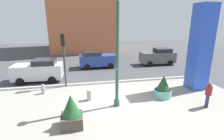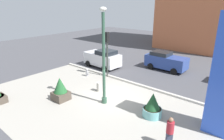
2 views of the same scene
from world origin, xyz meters
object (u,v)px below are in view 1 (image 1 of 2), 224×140
Objects in this scene: potted_plant_mid_plaza at (71,112)px; fire_hydrant at (43,89)px; potted_plant_by_pillar at (163,88)px; pedestrian_crossing at (208,93)px; concrete_bollard at (89,95)px; car_curb_west at (158,57)px; traffic_light_corner at (64,52)px; lamp_post at (117,57)px; car_intersection at (39,70)px; art_pillar_blue at (200,48)px; car_passing_lane at (97,59)px.

potted_plant_mid_plaza is 2.28× the size of fire_hydrant.
pedestrian_crossing is (1.98, -1.88, 0.21)m from potted_plant_by_pillar.
potted_plant_mid_plaza is 2.28× the size of concrete_bollard.
car_curb_west is at bearing 66.16° from potted_plant_by_pillar.
traffic_light_corner reaches higher than fire_hydrant.
car_intersection is (-5.67, 5.95, -2.18)m from lamp_post.
potted_plant_by_pillar is 0.37× the size of traffic_light_corner.
art_pillar_blue is 3.72× the size of potted_plant_mid_plaza.
concrete_bollard is (3.24, -1.73, 0.01)m from fire_hydrant.
art_pillar_blue is 8.51× the size of fire_hydrant.
lamp_post is 8.50m from car_intersection.
car_passing_lane is at bearing 179.76° from car_curb_west.
pedestrian_crossing is (7.02, -2.40, 0.53)m from concrete_bollard.
lamp_post is at bearing -50.79° from traffic_light_corner.
pedestrian_crossing is at bearing -21.94° from fire_hydrant.
concrete_bollard is at bearing 69.15° from potted_plant_mid_plaza.
lamp_post reaches higher than traffic_light_corner.
lamp_post is at bearing -89.51° from car_passing_lane.
car_curb_west is at bearing 27.22° from traffic_light_corner.
car_curb_west is at bearing 52.31° from lamp_post.
car_intersection is at bearing 130.15° from concrete_bollard.
car_passing_lane is (2.61, 11.26, 0.13)m from potted_plant_mid_plaza.
car_intersection is (-2.37, 1.90, -1.90)m from traffic_light_corner.
concrete_bollard is (-1.62, 1.14, -2.78)m from lamp_post.
art_pillar_blue is 12.06m from fire_hydrant.
car_intersection is (-2.98, 7.64, 0.17)m from potted_plant_mid_plaza.
pedestrian_crossing is (5.41, -1.26, -2.25)m from lamp_post.
potted_plant_mid_plaza is at bearing -131.87° from car_curb_west.
concrete_bollard is at bearing -28.12° from fire_hydrant.
car_intersection is (-0.82, 3.08, 0.60)m from fire_hydrant.
traffic_light_corner reaches higher than potted_plant_by_pillar.
potted_plant_mid_plaza reaches higher than potted_plant_by_pillar.
pedestrian_crossing is at bearing -43.60° from potted_plant_by_pillar.
fire_hydrant is (-11.67, 1.16, -2.82)m from art_pillar_blue.
car_curb_west is (10.07, 11.23, 0.18)m from potted_plant_mid_plaza.
car_intersection is 1.00× the size of car_passing_lane.
lamp_post reaches higher than car_passing_lane.
potted_plant_mid_plaza is 0.41× the size of car_curb_west.
concrete_bollard is 0.18× the size of car_intersection.
art_pillar_blue reaches higher than potted_plant_mid_plaza.
lamp_post is at bearing 32.12° from potted_plant_mid_plaza.
car_passing_lane is (-6.90, 7.86, -2.25)m from art_pillar_blue.
fire_hydrant is 0.18× the size of car_curb_west.
lamp_post is at bearing -30.59° from fire_hydrant.
fire_hydrant is 0.18× the size of traffic_light_corner.
fire_hydrant is at bearing -142.84° from traffic_light_corner.
concrete_bollard is 4.19m from traffic_light_corner.
pedestrian_crossing reaches higher than concrete_bollard.
lamp_post is 6.29m from fire_hydrant.
car_intersection is 6.66m from car_passing_lane.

